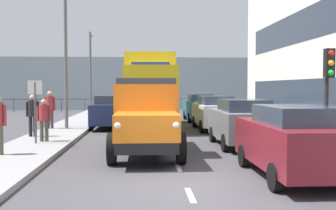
# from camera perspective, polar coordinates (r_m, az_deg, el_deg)

# --- Properties ---
(ground_plane) EXTENTS (80.00, 80.00, 0.00)m
(ground_plane) POSITION_cam_1_polar(r_m,az_deg,el_deg) (17.99, -0.55, -4.32)
(ground_plane) COLOR #423F44
(sidewalk_left) EXTENTS (2.29, 35.02, 0.15)m
(sidewalk_left) POSITION_cam_1_polar(r_m,az_deg,el_deg) (18.84, 14.06, -3.86)
(sidewalk_left) COLOR gray
(sidewalk_left) RESTS_ON ground_plane
(sidewalk_right) EXTENTS (2.29, 35.02, 0.15)m
(sidewalk_right) POSITION_cam_1_polar(r_m,az_deg,el_deg) (18.36, -15.54, -4.04)
(sidewalk_right) COLOR gray
(sidewalk_right) RESTS_ON ground_plane
(road_centreline_markings) EXTENTS (0.12, 30.56, 0.01)m
(road_centreline_markings) POSITION_cam_1_polar(r_m,az_deg,el_deg) (17.47, -0.46, -4.51)
(road_centreline_markings) COLOR silver
(road_centreline_markings) RESTS_ON ground_plane
(sea_horizon) EXTENTS (80.00, 0.80, 5.00)m
(sea_horizon) POSITION_cam_1_polar(r_m,az_deg,el_deg) (38.36, -2.15, 3.08)
(sea_horizon) COLOR #84939E
(sea_horizon) RESTS_ON ground_plane
(seawall_railing) EXTENTS (28.08, 0.08, 1.20)m
(seawall_railing) POSITION_cam_1_polar(r_m,az_deg,el_deg) (34.78, -2.00, 0.53)
(seawall_railing) COLOR #4C5156
(seawall_railing) RESTS_ON ground_plane
(truck_vintage_orange) EXTENTS (2.17, 5.64, 2.43)m
(truck_vintage_orange) POSITION_cam_1_polar(r_m,az_deg,el_deg) (12.42, -3.13, -1.97)
(truck_vintage_orange) COLOR black
(truck_vintage_orange) RESTS_ON ground_plane
(lorry_cargo_yellow) EXTENTS (2.58, 8.20, 3.87)m
(lorry_cargo_yellow) POSITION_cam_1_polar(r_m,az_deg,el_deg) (21.08, -2.66, 2.34)
(lorry_cargo_yellow) COLOR gold
(lorry_cargo_yellow) RESTS_ON ground_plane
(car_maroon_kerbside_near) EXTENTS (1.92, 4.17, 1.72)m
(car_maroon_kerbside_near) POSITION_cam_1_polar(r_m,az_deg,el_deg) (10.01, 17.53, -4.81)
(car_maroon_kerbside_near) COLOR maroon
(car_maroon_kerbside_near) RESTS_ON ground_plane
(car_grey_kerbside_1) EXTENTS (1.91, 3.88, 1.72)m
(car_grey_kerbside_1) POSITION_cam_1_polar(r_m,az_deg,el_deg) (14.74, 10.55, -2.40)
(car_grey_kerbside_1) COLOR slate
(car_grey_kerbside_1) RESTS_ON ground_plane
(car_white_kerbside_2) EXTENTS (1.86, 4.39, 1.72)m
(car_white_kerbside_2) POSITION_cam_1_polar(r_m,az_deg,el_deg) (20.24, 6.66, -1.02)
(car_white_kerbside_2) COLOR white
(car_white_kerbside_2) RESTS_ON ground_plane
(car_teal_kerbside_3) EXTENTS (1.79, 4.41, 1.72)m
(car_teal_kerbside_3) POSITION_cam_1_polar(r_m,az_deg,el_deg) (25.42, 4.56, -0.28)
(car_teal_kerbside_3) COLOR #1E6670
(car_teal_kerbside_3) RESTS_ON ground_plane
(car_navy_oppositeside_0) EXTENTS (1.89, 4.10, 1.72)m
(car_navy_oppositeside_0) POSITION_cam_1_polar(r_m,az_deg,el_deg) (21.13, -8.20, -0.88)
(car_navy_oppositeside_0) COLOR navy
(car_navy_oppositeside_0) RESTS_ON ground_plane
(pedestrian_in_dark_coat) EXTENTS (0.53, 0.34, 1.57)m
(pedestrian_in_dark_coat) POSITION_cam_1_polar(r_m,az_deg,el_deg) (15.43, -17.33, -1.61)
(pedestrian_in_dark_coat) COLOR #4C473D
(pedestrian_in_dark_coat) RESTS_ON sidewalk_right
(pedestrian_near_railing) EXTENTS (0.53, 0.34, 1.70)m
(pedestrian_near_railing) POSITION_cam_1_polar(r_m,az_deg,el_deg) (17.10, -18.80, -0.96)
(pedestrian_near_railing) COLOR black
(pedestrian_near_railing) RESTS_ON sidewalk_right
(pedestrian_with_bag) EXTENTS (0.53, 0.34, 1.82)m
(pedestrian_with_bag) POSITION_cam_1_polar(r_m,az_deg,el_deg) (20.18, -16.53, -0.19)
(pedestrian_with_bag) COLOR #383342
(pedestrian_with_bag) RESTS_ON sidewalk_right
(traffic_light_near) EXTENTS (0.28, 0.41, 3.20)m
(traffic_light_near) POSITION_cam_1_polar(r_m,az_deg,el_deg) (13.34, 21.96, 3.73)
(traffic_light_near) COLOR black
(traffic_light_near) RESTS_ON sidewalk_left
(lamp_post_promenade) EXTENTS (0.32, 1.14, 6.93)m
(lamp_post_promenade) POSITION_cam_1_polar(r_m,az_deg,el_deg) (20.20, -14.34, 8.42)
(lamp_post_promenade) COLOR #59595B
(lamp_post_promenade) RESTS_ON sidewalk_right
(lamp_post_far) EXTENTS (0.32, 1.14, 6.08)m
(lamp_post_far) POSITION_cam_1_polar(r_m,az_deg,el_deg) (30.23, -11.00, 5.64)
(lamp_post_far) COLOR #59595B
(lamp_post_far) RESTS_ON sidewalk_right
(street_sign) EXTENTS (0.50, 0.07, 2.25)m
(street_sign) POSITION_cam_1_polar(r_m,az_deg,el_deg) (14.96, -18.46, 0.61)
(street_sign) COLOR #4C4C4C
(street_sign) RESTS_ON sidewalk_right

